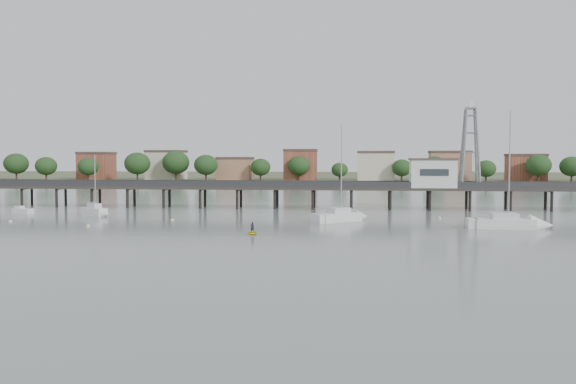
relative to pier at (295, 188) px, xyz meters
name	(u,v)px	position (x,y,z in m)	size (l,w,h in m)	color
ground_plane	(230,259)	(0.00, -60.00, -3.79)	(500.00, 500.00, 0.00)	slate
pier	(295,188)	(0.00, 0.00, 0.00)	(150.00, 5.00, 5.50)	#2D2823
pier_building	(433,173)	(25.00, 0.00, 2.87)	(8.40, 5.40, 5.30)	silver
lattice_tower	(470,148)	(31.50, 0.00, 7.31)	(3.20, 3.20, 15.50)	slate
sailboat_c	(347,217)	(10.01, -22.61, -3.16)	(8.61, 7.96, 14.94)	silver
sailboat_d	(519,224)	(32.74, -30.58, -3.17)	(10.09, 2.97, 16.47)	silver
sailboat_b	(97,212)	(-29.80, -19.32, -3.14)	(6.15, 4.58, 10.26)	silver
white_tender	(22,211)	(-44.55, -15.58, -3.36)	(3.90, 2.59, 1.40)	silver
yellow_dinghy	(252,234)	(-1.15, -40.67, -3.79)	(1.63, 0.47, 2.28)	yellow
dinghy_occupant	(252,234)	(-1.15, -40.67, -3.79)	(0.45, 1.25, 0.30)	black
mooring_buoys	(264,222)	(-1.72, -27.05, -3.71)	(86.00, 17.46, 0.39)	beige
far_shore	(334,176)	(0.36, 179.58, -2.85)	(500.00, 170.00, 10.40)	#475133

